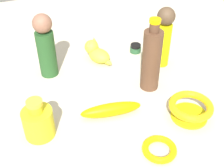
{
  "coord_description": "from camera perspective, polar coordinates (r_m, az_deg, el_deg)",
  "views": [
    {
      "loc": [
        -0.71,
        0.29,
        0.66
      ],
      "look_at": [
        0.0,
        0.0,
        0.06
      ],
      "focal_mm": 47.69,
      "sensor_mm": 36.0,
      "label": 1
    }
  ],
  "objects": [
    {
      "name": "bottle_short",
      "position": [
        0.89,
        -13.96,
        -7.01
      ],
      "size": [
        0.09,
        0.09,
        0.13
      ],
      "color": "yellow",
      "rests_on": "ground"
    },
    {
      "name": "person_figure_adult",
      "position": [
        1.09,
        -12.61,
        7.23
      ],
      "size": [
        0.08,
        0.08,
        0.24
      ],
      "color": "#234E23",
      "rests_on": "ground"
    },
    {
      "name": "cat_figurine",
      "position": [
        1.19,
        -2.98,
        6.09
      ],
      "size": [
        0.13,
        0.1,
        0.09
      ],
      "color": "yellow",
      "rests_on": "ground"
    },
    {
      "name": "banana",
      "position": [
        0.94,
        -0.18,
        -4.95
      ],
      "size": [
        0.07,
        0.2,
        0.04
      ],
      "primitive_type": "ellipsoid",
      "rotation": [
        0.0,
        0.0,
        4.57
      ],
      "color": "#E09E05",
      "rests_on": "ground"
    },
    {
      "name": "bangle",
      "position": [
        0.86,
        9.06,
        -12.24
      ],
      "size": [
        0.1,
        0.1,
        0.02
      ],
      "primitive_type": "torus",
      "color": "#EBB90A",
      "rests_on": "ground"
    },
    {
      "name": "bottle_tall",
      "position": [
        1.01,
        7.56,
        4.73
      ],
      "size": [
        0.06,
        0.06,
        0.26
      ],
      "color": "#533625",
      "rests_on": "ground"
    },
    {
      "name": "bowl",
      "position": [
        0.96,
        14.81,
        -4.51
      ],
      "size": [
        0.14,
        0.14,
        0.06
      ],
      "color": "#C3BE0E",
      "rests_on": "ground"
    },
    {
      "name": "person_figure_child",
      "position": [
        1.14,
        9.92,
        9.18
      ],
      "size": [
        0.07,
        0.07,
        0.24
      ],
      "color": "#D9D00A",
      "rests_on": "ground"
    },
    {
      "name": "nail_polish_jar",
      "position": [
        1.26,
        4.53,
        6.86
      ],
      "size": [
        0.05,
        0.05,
        0.03
      ],
      "color": "#255332",
      "rests_on": "ground"
    },
    {
      "name": "ground",
      "position": [
        1.02,
        0.0,
        -2.77
      ],
      "size": [
        2.0,
        2.0,
        0.0
      ],
      "primitive_type": "plane",
      "color": "#BCB29E"
    }
  ]
}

